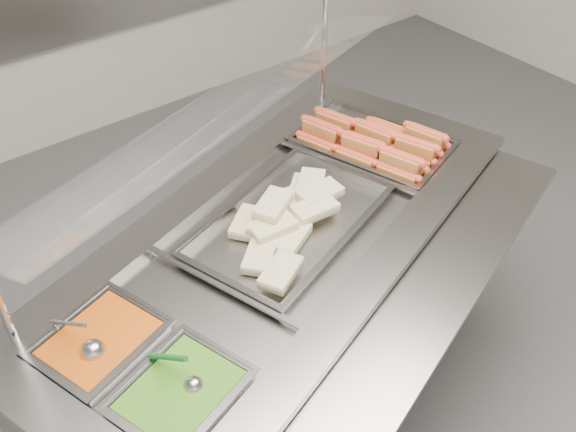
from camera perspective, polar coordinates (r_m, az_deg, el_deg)
steam_counter at (r=2.24m, az=-0.68°, el=-9.26°), size 1.90×1.27×0.84m
tray_rail at (r=1.82m, az=11.72°, el=-7.86°), size 1.66×0.82×0.05m
sneeze_guard at (r=1.84m, az=-6.12°, el=9.12°), size 1.54×0.73×0.41m
pan_hotdogs at (r=2.36m, az=7.38°, el=5.82°), size 0.46×0.58×0.09m
pan_wraps at (r=1.99m, az=0.15°, el=-0.86°), size 0.72×0.55×0.07m
pan_beans at (r=1.74m, az=-16.16°, el=-11.22°), size 0.33×0.30×0.09m
pan_peas at (r=1.61m, az=-9.44°, el=-15.79°), size 0.33×0.30×0.09m
hotdogs_in_buns at (r=2.32m, az=7.67°, el=6.44°), size 0.41×0.52×0.11m
tortilla_wraps at (r=1.97m, az=-0.03°, el=0.01°), size 0.48×0.43×0.09m
ladle at (r=1.69m, az=-17.05°, el=-11.27°), size 0.08×0.18×0.13m
serving_spoon at (r=1.58m, az=-8.80°, el=-14.27°), size 0.08×0.16×0.13m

